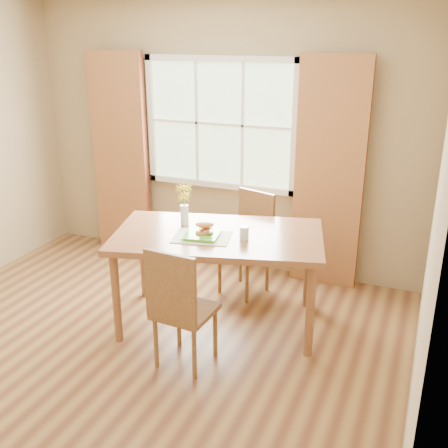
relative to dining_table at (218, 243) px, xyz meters
name	(u,v)px	position (x,y,z in m)	size (l,w,h in m)	color
room	(117,186)	(-0.49, -0.66, 0.61)	(4.24, 3.84, 2.74)	olive
window	(220,124)	(-0.49, 1.21, 0.76)	(1.62, 0.06, 1.32)	#AED09D
curtain_left	(120,155)	(-1.64, 1.12, 0.36)	(0.65, 0.08, 2.20)	maroon
curtain_right	(329,176)	(0.66, 1.12, 0.36)	(0.65, 0.08, 2.20)	maroon
dining_table	(218,243)	(0.00, 0.00, 0.00)	(1.88, 1.36, 0.83)	brown
chair_near	(179,304)	(-0.01, -0.70, -0.21)	(0.43, 0.43, 0.97)	brown
chair_far	(249,238)	(0.02, 0.70, -0.21)	(0.50, 0.50, 0.97)	brown
placemat	(202,237)	(-0.09, -0.12, 0.09)	(0.45, 0.33, 0.01)	#E5F2CD
plate	(202,236)	(-0.09, -0.12, 0.10)	(0.27, 0.27, 0.01)	#59C330
croissant_sandwich	(205,228)	(-0.07, -0.11, 0.16)	(0.18, 0.16, 0.11)	#CF8946
water_glass	(244,233)	(0.24, -0.04, 0.14)	(0.07, 0.07, 0.11)	silver
flower_vase	(184,201)	(-0.35, 0.09, 0.30)	(0.14, 0.14, 0.36)	silver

